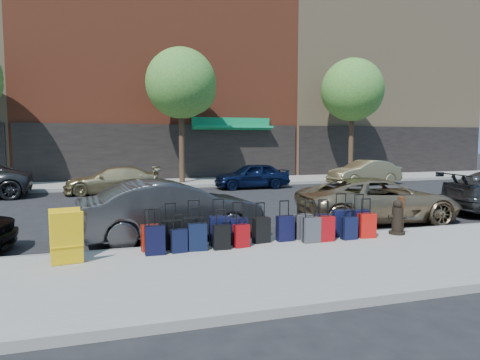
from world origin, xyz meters
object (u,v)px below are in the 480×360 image
object	(u,v)px
tree_right	(354,92)
bollard	(401,214)
fire_hydrant	(397,218)
display_rack	(66,237)
tree_center	(184,85)
suitcase_front_5	(261,230)
car_far_3	(364,172)
car_near_1	(173,210)
car_far_1	(113,180)
car_far_2	(252,176)
car_near_2	(378,200)

from	to	relation	value
tree_right	bollard	size ratio (longest dim) A/B	8.07
fire_hydrant	display_rack	size ratio (longest dim) A/B	0.85
tree_center	tree_right	size ratio (longest dim) A/B	1.00
tree_right	bollard	distance (m)	16.82
tree_right	tree_center	bearing A→B (deg)	180.00
suitcase_front_5	car_far_3	distance (m)	15.38
tree_center	bollard	distance (m)	15.41
tree_center	car_far_3	world-z (taller)	tree_center
tree_right	car_far_3	world-z (taller)	tree_right
display_rack	car_near_1	size ratio (longest dim) A/B	0.23
tree_right	suitcase_front_5	bearing A→B (deg)	-127.90
display_rack	car_near_1	xyz separation A→B (m)	(2.29, 2.02, 0.09)
car_near_1	bollard	bearing A→B (deg)	-113.15
bollard	car_far_3	distance (m)	13.17
car_far_1	car_far_3	distance (m)	13.34
car_far_2	car_far_3	bearing A→B (deg)	88.30
fire_hydrant	car_near_2	size ratio (longest dim) A/B	0.18
suitcase_front_5	fire_hydrant	world-z (taller)	suitcase_front_5
tree_center	car_far_2	distance (m)	6.24
tree_right	car_near_2	bearing A→B (deg)	-118.53
car_far_3	suitcase_front_5	bearing A→B (deg)	-47.96
car_near_2	car_far_2	xyz separation A→B (m)	(-0.81, 9.63, -0.02)
display_rack	car_near_1	distance (m)	3.05
tree_center	tree_right	xyz separation A→B (m)	(10.50, 0.00, 0.00)
car_far_1	car_far_3	xyz separation A→B (m)	(13.34, 0.10, 0.06)
car_far_1	tree_right	bearing A→B (deg)	102.63
tree_right	display_rack	distance (m)	21.78
suitcase_front_5	car_far_2	size ratio (longest dim) A/B	0.24
suitcase_front_5	car_near_1	xyz separation A→B (m)	(-1.78, 1.53, 0.30)
car_far_3	tree_center	bearing A→B (deg)	-113.01
tree_center	car_far_2	bearing A→B (deg)	-42.18
suitcase_front_5	car_near_1	bearing A→B (deg)	130.19
fire_hydrant	bollard	size ratio (longest dim) A/B	0.96
fire_hydrant	tree_right	bearing A→B (deg)	84.15
tree_right	car_far_3	size ratio (longest dim) A/B	1.76
car_far_1	car_far_2	xyz separation A→B (m)	(6.81, 0.21, 0.03)
tree_center	car_far_2	size ratio (longest dim) A/B	1.90
tree_center	car_near_1	bearing A→B (deg)	-100.82
car_near_2	tree_right	bearing A→B (deg)	-22.93
car_near_2	car_far_1	world-z (taller)	car_near_2
fire_hydrant	car_far_2	distance (m)	11.77
tree_right	display_rack	bearing A→B (deg)	-135.78
display_rack	car_far_1	size ratio (longest dim) A/B	0.24
tree_right	car_near_2	xyz separation A→B (m)	(-6.70, -12.33, -4.74)
car_near_1	car_near_2	bearing A→B (deg)	-93.56
tree_right	car_far_1	world-z (taller)	tree_right
fire_hydrant	display_rack	distance (m)	7.60
bollard	car_far_3	xyz separation A→B (m)	(6.42, 11.50, 0.07)
bollard	car_far_2	xyz separation A→B (m)	(-0.10, 11.61, 0.04)
bollard	car_near_2	distance (m)	2.11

